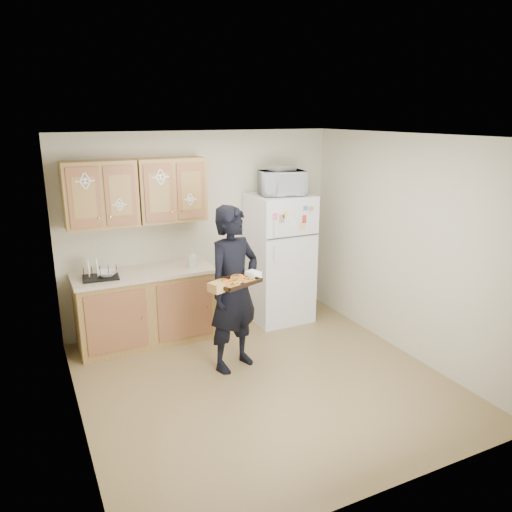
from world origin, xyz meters
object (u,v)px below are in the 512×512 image
(person, at_px, (234,289))
(refrigerator, at_px, (279,258))
(microwave, at_px, (282,183))
(baking_tray, at_px, (235,282))
(dish_rack, at_px, (100,272))

(person, bearing_deg, refrigerator, 22.28)
(microwave, bearing_deg, person, -129.21)
(refrigerator, xyz_separation_m, baking_tray, (-1.19, -1.27, 0.23))
(baking_tray, xyz_separation_m, microwave, (1.18, 1.22, 0.77))
(dish_rack, bearing_deg, microwave, -1.44)
(refrigerator, bearing_deg, microwave, -92.25)
(refrigerator, relative_size, person, 0.94)
(dish_rack, bearing_deg, refrigerator, -0.19)
(microwave, distance_m, dish_rack, 2.46)
(baking_tray, relative_size, dish_rack, 1.14)
(baking_tray, height_order, microwave, microwave)
(dish_rack, bearing_deg, baking_tray, -48.96)
(refrigerator, relative_size, microwave, 3.06)
(baking_tray, bearing_deg, dish_rack, 110.97)
(person, distance_m, dish_rack, 1.57)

